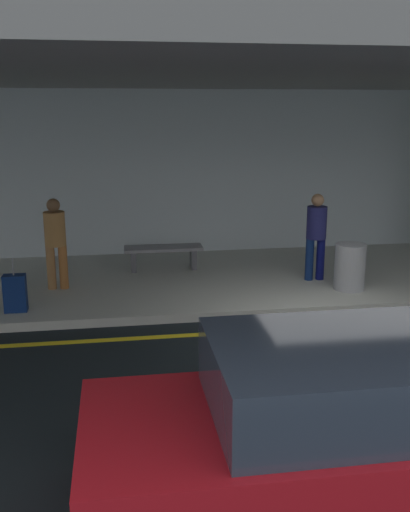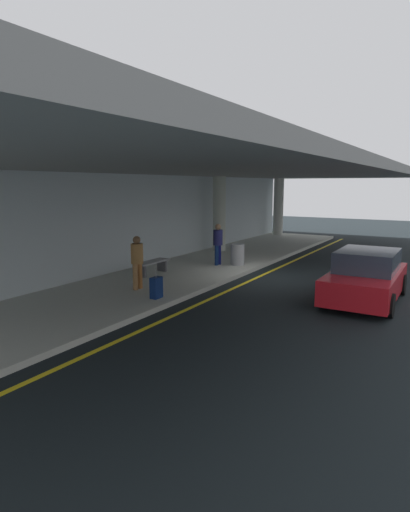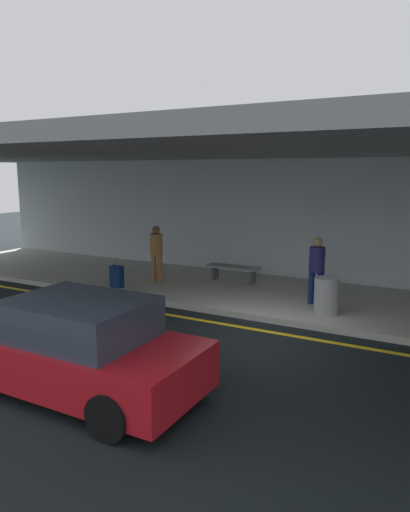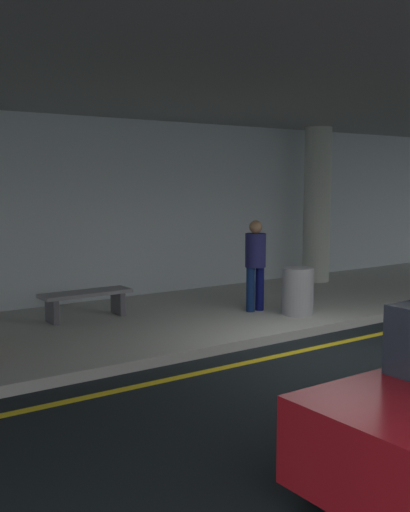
{
  "view_description": "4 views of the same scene",
  "coord_description": "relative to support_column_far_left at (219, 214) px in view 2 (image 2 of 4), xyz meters",
  "views": [
    {
      "loc": [
        -3.19,
        -7.83,
        3.4
      ],
      "look_at": [
        -1.74,
        1.46,
        0.99
      ],
      "focal_mm": 40.74,
      "sensor_mm": 36.0,
      "label": 1
    },
    {
      "loc": [
        -14.43,
        -5.76,
        3.4
      ],
      "look_at": [
        -2.28,
        1.47,
        1.02
      ],
      "focal_mm": 29.88,
      "sensor_mm": 36.0,
      "label": 2
    },
    {
      "loc": [
        3.55,
        -8.69,
        3.4
      ],
      "look_at": [
        -1.88,
        1.33,
        1.35
      ],
      "focal_mm": 32.94,
      "sensor_mm": 36.0,
      "label": 3
    },
    {
      "loc": [
        -6.65,
        -6.08,
        2.53
      ],
      "look_at": [
        -1.18,
        1.67,
        1.39
      ],
      "focal_mm": 43.28,
      "sensor_mm": 36.0,
      "label": 4
    }
  ],
  "objects": [
    {
      "name": "support_column_far_left",
      "position": [
        0.0,
        0.0,
        0.0
      ],
      "size": [
        0.63,
        0.63,
        3.65
      ],
      "primitive_type": "cylinder",
      "color": "#ABB2A3",
      "rests_on": "sidewalk"
    },
    {
      "name": "ceiling_overhang",
      "position": [
        -4.0,
        -1.8,
        1.97
      ],
      "size": [
        28.0,
        13.2,
        0.3
      ],
      "primitive_type": "cube",
      "color": "gray",
      "rests_on": "support_column_far_left"
    },
    {
      "name": "car_red",
      "position": [
        -5.49,
        -7.97,
        -1.26
      ],
      "size": [
        4.1,
        1.92,
        1.5
      ],
      "rotation": [
        0.0,
        0.0,
        3.06
      ],
      "color": "red",
      "rests_on": "ground"
    },
    {
      "name": "terminal_back_wall",
      "position": [
        -4.0,
        0.95,
        -0.07
      ],
      "size": [
        26.0,
        0.3,
        3.8
      ],
      "primitive_type": "cube",
      "color": "#ADBABF",
      "rests_on": "ground"
    },
    {
      "name": "traveler_with_luggage",
      "position": [
        -8.3,
        -1.66,
        -0.86
      ],
      "size": [
        0.38,
        0.38,
        1.68
      ],
      "rotation": [
        0.0,
        0.0,
        3.99
      ],
      "color": "olive",
      "rests_on": "sidewalk"
    },
    {
      "name": "suitcase_upright_primary",
      "position": [
        -8.87,
        -2.83,
        -1.51
      ],
      "size": [
        0.36,
        0.22,
        0.9
      ],
      "rotation": [
        0.0,
        0.0,
        -0.27
      ],
      "color": "#0A2052",
      "rests_on": "sidewalk"
    },
    {
      "name": "sidewalk",
      "position": [
        -4.0,
        -1.3,
        -1.9
      ],
      "size": [
        26.0,
        4.2,
        0.15
      ],
      "primitive_type": "cube",
      "color": "#AEB0A6",
      "rests_on": "ground"
    },
    {
      "name": "support_column_left_mid",
      "position": [
        8.0,
        0.0,
        0.0
      ],
      "size": [
        0.63,
        0.63,
        3.65
      ],
      "primitive_type": "cylinder",
      "color": "#B5B6AC",
      "rests_on": "sidewalk"
    },
    {
      "name": "ground_plane",
      "position": [
        -4.0,
        -4.4,
        -1.97
      ],
      "size": [
        60.0,
        60.0,
        0.0
      ],
      "primitive_type": "plane",
      "color": "black"
    },
    {
      "name": "trash_bin_steel",
      "position": [
        -2.99,
        -2.51,
        -1.4
      ],
      "size": [
        0.56,
        0.56,
        0.85
      ],
      "primitive_type": "cylinder",
      "color": "gray",
      "rests_on": "sidewalk"
    },
    {
      "name": "person_waiting_for_ride",
      "position": [
        -3.42,
        -1.83,
        -0.86
      ],
      "size": [
        0.38,
        0.38,
        1.68
      ],
      "rotation": [
        0.0,
        0.0,
        4.97
      ],
      "color": "#0C204F",
      "rests_on": "sidewalk"
    },
    {
      "name": "bench_metal",
      "position": [
        -6.25,
        -0.64,
        -1.47
      ],
      "size": [
        1.6,
        0.5,
        0.48
      ],
      "color": "slate",
      "rests_on": "sidewalk"
    },
    {
      "name": "lane_stripe_yellow",
      "position": [
        -4.0,
        -3.94,
        -1.97
      ],
      "size": [
        26.0,
        0.14,
        0.01
      ],
      "primitive_type": "cube",
      "color": "yellow",
      "rests_on": "ground"
    }
  ]
}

